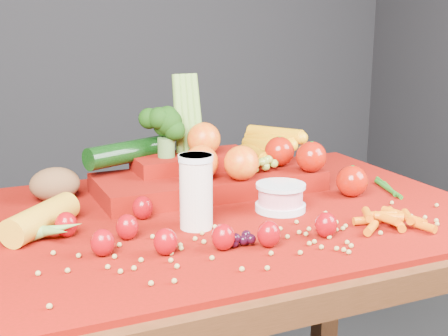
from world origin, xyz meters
name	(u,v)px	position (x,y,z in m)	size (l,w,h in m)	color
table	(228,258)	(0.00, 0.00, 0.66)	(1.10, 0.80, 0.75)	#311A0B
red_cloth	(228,213)	(0.00, 0.00, 0.76)	(1.05, 0.75, 0.01)	#770503
milk_glass	(196,189)	(-0.10, -0.07, 0.84)	(0.07, 0.07, 0.15)	beige
yogurt_bowl	(281,196)	(0.10, -0.04, 0.79)	(0.11, 0.11, 0.06)	silver
strawberry_scatter	(177,228)	(-0.16, -0.13, 0.79)	(0.48, 0.28, 0.05)	#960908
dark_grape_cluster	(238,238)	(-0.07, -0.19, 0.78)	(0.06, 0.05, 0.03)	black
soybean_scatter	(273,239)	(0.00, -0.20, 0.77)	(0.84, 0.24, 0.01)	#9F8B44
corn_ear	(44,227)	(-0.38, -0.01, 0.78)	(0.25, 0.26, 0.06)	gold
potato	(55,184)	(-0.32, 0.22, 0.80)	(0.11, 0.08, 0.08)	brown
baby_carrot_pile	(389,220)	(0.24, -0.23, 0.78)	(0.17, 0.17, 0.03)	#CC5807
green_bean_pile	(387,188)	(0.41, -0.01, 0.77)	(0.14, 0.12, 0.01)	#1B5A14
produce_mound	(216,165)	(0.04, 0.16, 0.82)	(0.59, 0.36, 0.27)	#770503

